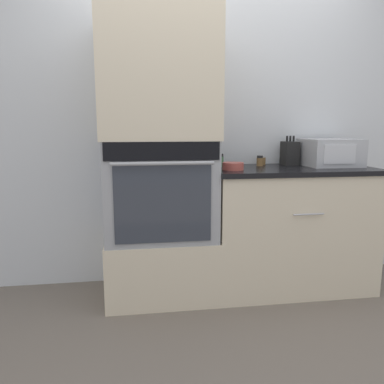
{
  "coord_description": "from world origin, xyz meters",
  "views": [
    {
      "loc": [
        -0.56,
        -2.35,
        1.24
      ],
      "look_at": [
        -0.17,
        0.21,
        0.79
      ],
      "focal_mm": 35.0,
      "sensor_mm": 36.0,
      "label": 1
    }
  ],
  "objects": [
    {
      "name": "microwave",
      "position": [
        0.93,
        0.37,
        1.04
      ],
      "size": [
        0.4,
        0.38,
        0.21
      ],
      "color": "#B2B5BA",
      "rests_on": "counter_unit"
    },
    {
      "name": "counter_unit",
      "position": [
        0.6,
        0.3,
        0.47
      ],
      "size": [
        1.22,
        0.63,
        0.94
      ],
      "color": "beige",
      "rests_on": "ground_plane"
    },
    {
      "name": "wall_back",
      "position": [
        0.0,
        0.63,
        1.25
      ],
      "size": [
        8.0,
        0.05,
        2.5
      ],
      "color": "silver",
      "rests_on": "ground_plane"
    },
    {
      "name": "oven_cabinet_base",
      "position": [
        -0.39,
        0.3,
        0.23
      ],
      "size": [
        0.79,
        0.6,
        0.45
      ],
      "color": "beige",
      "rests_on": "ground_plane"
    },
    {
      "name": "wall_oven",
      "position": [
        -0.39,
        0.3,
        0.8
      ],
      "size": [
        0.76,
        0.64,
        0.69
      ],
      "color": "#9EA0A5",
      "rests_on": "oven_cabinet_base"
    },
    {
      "name": "condiment_jar_far",
      "position": [
        0.45,
        0.53,
        0.97
      ],
      "size": [
        0.04,
        0.04,
        0.07
      ],
      "color": "brown",
      "rests_on": "counter_unit"
    },
    {
      "name": "oven_cabinet_upper",
      "position": [
        -0.39,
        0.3,
        1.57
      ],
      "size": [
        0.79,
        0.6,
        0.85
      ],
      "color": "beige",
      "rests_on": "wall_oven"
    },
    {
      "name": "ground_plane",
      "position": [
        0.0,
        0.0,
        0.0
      ],
      "size": [
        12.0,
        12.0,
        0.0
      ],
      "primitive_type": "plane",
      "color": "#6B6056"
    },
    {
      "name": "condiment_jar_near",
      "position": [
        0.39,
        0.44,
        0.98
      ],
      "size": [
        0.05,
        0.05,
        0.08
      ],
      "color": "brown",
      "rests_on": "counter_unit"
    },
    {
      "name": "knife_block",
      "position": [
        0.66,
        0.49,
        1.03
      ],
      "size": [
        0.11,
        0.14,
        0.23
      ],
      "color": "black",
      "rests_on": "counter_unit"
    },
    {
      "name": "condiment_jar_mid",
      "position": [
        0.08,
        0.44,
        0.99
      ],
      "size": [
        0.06,
        0.06,
        0.1
      ],
      "color": "#427047",
      "rests_on": "counter_unit"
    },
    {
      "name": "bowl",
      "position": [
        0.12,
        0.21,
        0.96
      ],
      "size": [
        0.15,
        0.15,
        0.05
      ],
      "color": "#B24C42",
      "rests_on": "counter_unit"
    }
  ]
}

